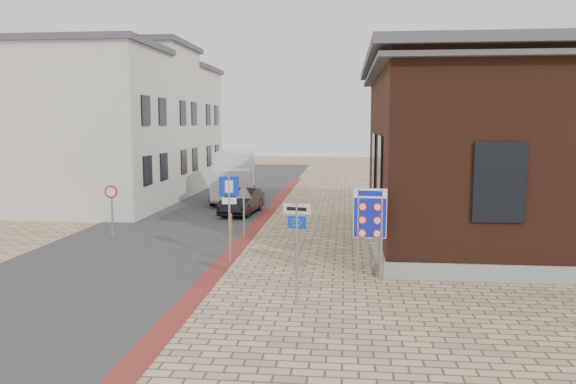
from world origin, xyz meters
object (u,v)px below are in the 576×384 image
at_px(bollard, 231,229).
at_px(sedan, 242,201).
at_px(border_sign, 370,216).
at_px(essen_sign, 297,232).
at_px(parking_sign, 229,202).
at_px(box_truck, 234,177).

bearing_deg(bollard, sedan, 97.27).
relative_size(border_sign, essen_sign, 1.03).
bearing_deg(essen_sign, parking_sign, 136.61).
bearing_deg(sedan, border_sign, -57.72).
distance_m(box_truck, border_sign, 17.20).
relative_size(border_sign, bollard, 2.31).
bearing_deg(parking_sign, border_sign, -30.31).
height_order(sedan, essen_sign, essen_sign).
bearing_deg(parking_sign, bollard, 94.62).
bearing_deg(bollard, border_sign, -43.12).
xyz_separation_m(box_truck, border_sign, (6.95, -15.72, 0.48)).
xyz_separation_m(box_truck, bollard, (2.15, -11.22, -0.85)).
xyz_separation_m(border_sign, parking_sign, (-4.30, 1.91, 0.06)).
height_order(border_sign, bollard, border_sign).
xyz_separation_m(essen_sign, parking_sign, (-2.44, 3.51, 0.24)).
xyz_separation_m(parking_sign, bollard, (-0.51, 2.59, -1.39)).
height_order(essen_sign, parking_sign, parking_sign).
bearing_deg(sedan, box_truck, 112.51).
xyz_separation_m(sedan, border_sign, (5.70, -11.52, 1.27)).
xyz_separation_m(sedan, essen_sign, (3.84, -13.12, 1.10)).
bearing_deg(sedan, essen_sign, -67.75).
distance_m(sedan, border_sign, 12.91).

